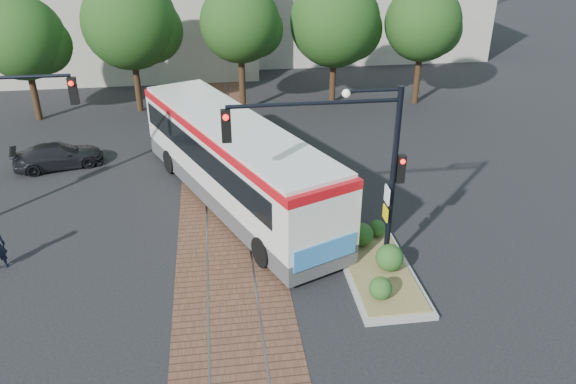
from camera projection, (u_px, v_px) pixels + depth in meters
name	position (u px, v px, depth m)	size (l,w,h in m)	color
ground	(230.00, 266.00, 18.78)	(120.00, 120.00, 0.00)	black
trackbed	(226.00, 209.00, 22.31)	(3.60, 40.00, 0.02)	brown
tree_row	(234.00, 25.00, 31.20)	(26.40, 5.60, 7.67)	#382314
warehouses	(203.00, 9.00, 42.34)	(40.00, 13.00, 8.00)	#ADA899
city_bus	(233.00, 158.00, 22.06)	(7.51, 12.77, 3.42)	#424245
traffic_island	(378.00, 262.00, 18.43)	(2.20, 5.20, 1.13)	gray
signal_pole_main	(355.00, 155.00, 16.65)	(5.49, 0.46, 6.00)	black
parked_car	(58.00, 156.00, 25.65)	(1.59, 3.92, 1.14)	black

